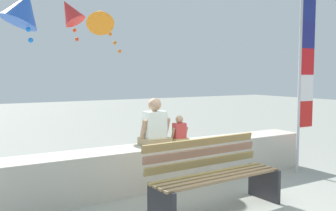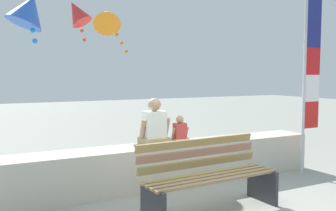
{
  "view_description": "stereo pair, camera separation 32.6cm",
  "coord_description": "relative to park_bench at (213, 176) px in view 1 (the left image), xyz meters",
  "views": [
    {
      "loc": [
        -2.92,
        -3.73,
        1.7
      ],
      "look_at": [
        0.0,
        1.17,
        1.23
      ],
      "focal_mm": 39.77,
      "sensor_mm": 36.0,
      "label": 1
    },
    {
      "loc": [
        -2.64,
        -3.89,
        1.7
      ],
      "look_at": [
        0.0,
        1.17,
        1.23
      ],
      "focal_mm": 39.77,
      "sensor_mm": 36.0,
      "label": 2
    }
  ],
  "objects": [
    {
      "name": "ground_plane",
      "position": [
        0.07,
        0.08,
        -0.43
      ],
      "size": [
        40.0,
        40.0,
        0.0
      ],
      "primitive_type": "plane",
      "color": "gray"
    },
    {
      "name": "seawall_ledge",
      "position": [
        0.07,
        1.24,
        -0.11
      ],
      "size": [
        5.3,
        0.59,
        0.63
      ],
      "primitive_type": "cube",
      "color": "beige",
      "rests_on": "ground"
    },
    {
      "name": "park_bench",
      "position": [
        0.0,
        0.0,
        0.0
      ],
      "size": [
        1.83,
        0.7,
        0.88
      ],
      "color": "#997853",
      "rests_on": "ground"
    },
    {
      "name": "person_adult",
      "position": [
        -0.14,
        1.27,
        0.49
      ],
      "size": [
        0.47,
        0.35,
        0.72
      ],
      "color": "tan",
      "rests_on": "seawall_ledge"
    },
    {
      "name": "person_child",
      "position": [
        0.3,
        1.27,
        0.38
      ],
      "size": [
        0.28,
        0.21,
        0.43
      ],
      "color": "tan",
      "rests_on": "seawall_ledge"
    },
    {
      "name": "flag_banner",
      "position": [
        2.48,
        0.67,
        1.35
      ],
      "size": [
        0.38,
        0.05,
        3.07
      ],
      "color": "#B7B7BC",
      "rests_on": "ground"
    },
    {
      "name": "kite_red",
      "position": [
        -0.61,
        4.0,
        2.57
      ],
      "size": [
        0.76,
        0.75,
        0.9
      ],
      "color": "red"
    },
    {
      "name": "kite_orange",
      "position": [
        0.02,
        3.95,
        2.5
      ],
      "size": [
        0.82,
        0.92,
        1.15
      ],
      "color": "orange"
    },
    {
      "name": "kite_blue",
      "position": [
        -1.7,
        2.92,
        2.37
      ],
      "size": [
        0.86,
        0.73,
        0.94
      ],
      "color": "blue"
    }
  ]
}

